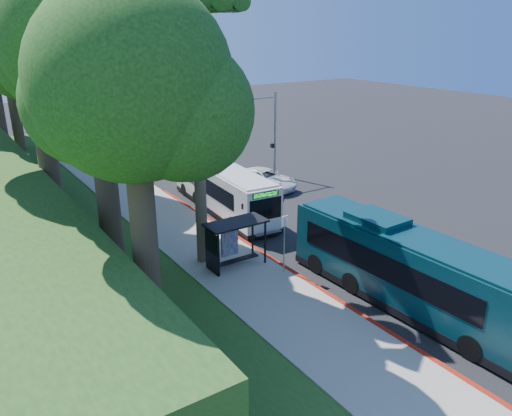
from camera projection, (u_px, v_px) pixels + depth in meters
ground at (304, 222)px, 32.31m from camera, size 140.00×140.00×0.00m
sidewalk at (205, 247)px, 28.48m from camera, size 4.50×70.00×0.12m
red_curb at (278, 263)px, 26.55m from camera, size 0.25×30.00×0.13m
grass_verge at (79, 241)px, 29.43m from camera, size 8.00×70.00×0.06m
bus_shelter at (231, 236)px, 25.67m from camera, size 3.20×1.51×2.55m
stop_sign_pole at (284, 236)px, 24.87m from camera, size 0.35×0.06×3.17m
traffic_signal_pole at (265, 125)px, 40.59m from camera, size 4.10×0.30×7.00m
palm_tree at (193, 16)px, 22.63m from camera, size 4.20×4.20×14.40m
tree_0 at (94, 44)px, 22.00m from camera, size 8.40×8.00×15.70m
tree_1 at (29, 11)px, 27.22m from camera, size 10.50×10.00×18.26m
tree_2 at (34, 49)px, 35.02m from camera, size 8.82×8.40×15.12m
tree_4 at (6, 51)px, 48.04m from camera, size 8.40×8.00×14.14m
tree_5 at (5, 55)px, 55.07m from camera, size 7.35×7.00×12.86m
tree_6 at (135, 94)px, 17.56m from camera, size 7.56×7.20×13.74m
white_bus at (222, 187)px, 33.95m from camera, size 3.30×11.62×3.42m
teal_bus at (407, 268)px, 22.19m from camera, size 3.01×12.58×3.73m
pickup at (265, 179)px, 38.93m from camera, size 3.70×5.85×1.50m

